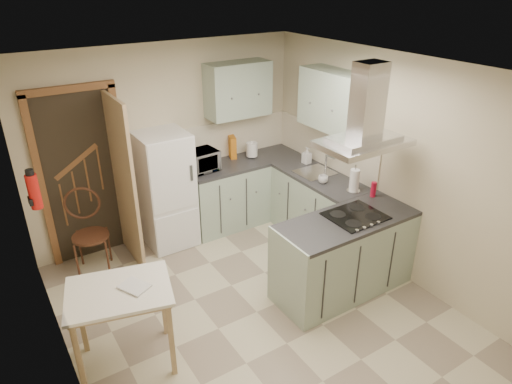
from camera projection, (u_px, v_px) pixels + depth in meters
floor at (257, 312)px, 4.80m from camera, size 4.20×4.20×0.00m
ceiling at (257, 71)px, 3.71m from camera, size 4.20×4.20×0.00m
back_wall at (168, 143)px, 5.84m from camera, size 3.60×0.00×3.60m
left_wall at (53, 268)px, 3.38m from camera, size 0.00×4.20×4.20m
right_wall at (391, 167)px, 5.13m from camera, size 0.00×4.20×4.20m
doorway at (84, 177)px, 5.38m from camera, size 1.10×0.12×2.10m
fridge at (166, 190)px, 5.74m from camera, size 0.60×0.60×1.50m
counter_back at (226, 195)px, 6.29m from camera, size 1.08×0.60×0.90m
counter_right at (305, 199)px, 6.19m from camera, size 0.60×1.95×0.90m
splashback at (234, 137)px, 6.35m from camera, size 1.68×0.02×0.50m
wall_cabinet_back at (238, 90)px, 5.91m from camera, size 0.85×0.35×0.70m
wall_cabinet_right at (333, 100)px, 5.43m from camera, size 0.35×0.90×0.70m
peninsula at (345, 255)px, 4.97m from camera, size 1.55×0.65×0.90m
hob at (355, 216)px, 4.82m from camera, size 0.58×0.50×0.01m
extractor_hood at (363, 143)px, 4.46m from camera, size 0.90×0.55×0.10m
sink at (315, 172)px, 5.85m from camera, size 0.45×0.40×0.01m
fire_extinguisher at (34, 192)px, 3.98m from camera, size 0.10×0.10×0.32m
drop_leaf_table at (124, 327)px, 4.02m from camera, size 1.00×0.85×0.81m
bentwood_chair at (91, 236)px, 5.27m from camera, size 0.53×0.53×0.94m
microwave at (198, 161)px, 5.85m from camera, size 0.51×0.36×0.27m
kettle at (252, 149)px, 6.30m from camera, size 0.18×0.18×0.23m
cereal_box at (232, 147)px, 6.28m from camera, size 0.14×0.22×0.30m
soap_bottle at (307, 155)px, 6.11m from camera, size 0.11×0.11×0.22m
paper_towel at (354, 180)px, 5.31m from camera, size 0.12×0.12×0.28m
cup at (323, 179)px, 5.56m from camera, size 0.14×0.14×0.09m
red_bottle at (373, 189)px, 5.21m from camera, size 0.08×0.08×0.18m
book at (126, 288)px, 3.78m from camera, size 0.27×0.30×0.11m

